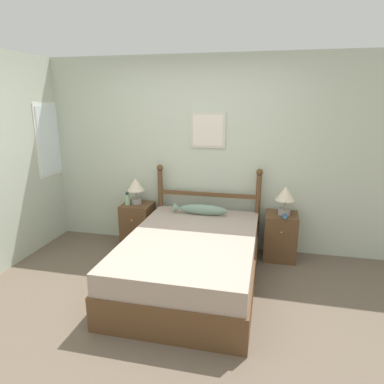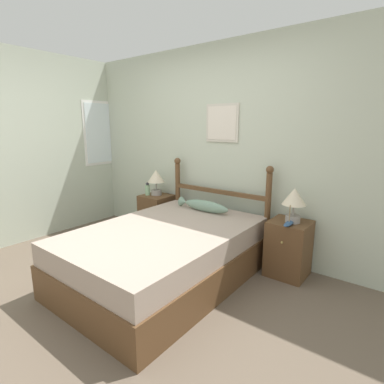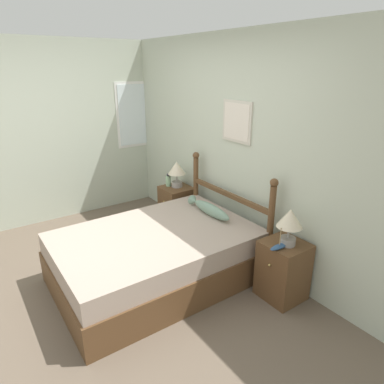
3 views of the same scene
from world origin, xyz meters
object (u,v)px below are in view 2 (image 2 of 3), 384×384
at_px(table_lamp_right, 294,200).
at_px(fish_pillow, 203,206).
at_px(bottle, 148,189).
at_px(nightstand_right, 288,248).
at_px(model_boat, 289,223).
at_px(bed, 165,254).
at_px(table_lamp_left, 156,178).
at_px(nightstand_left, 157,215).

bearing_deg(table_lamp_right, fish_pillow, -173.17).
bearing_deg(bottle, fish_pillow, -4.10).
height_order(nightstand_right, model_boat, model_boat).
height_order(table_lamp_right, bottle, table_lamp_right).
distance_m(nightstand_right, bottle, 2.09).
xyz_separation_m(bed, table_lamp_left, (-0.99, 0.90, 0.56)).
bearing_deg(bed, table_lamp_left, 137.67).
distance_m(nightstand_left, table_lamp_right, 2.04).
distance_m(nightstand_right, fish_pillow, 1.08).
xyz_separation_m(nightstand_right, table_lamp_right, (0.02, -0.01, 0.54)).
bearing_deg(bed, bottle, 142.96).
bearing_deg(bottle, nightstand_left, 28.00).
xyz_separation_m(table_lamp_right, bottle, (-2.08, -0.05, -0.16)).
distance_m(bed, bottle, 1.41).
height_order(nightstand_left, table_lamp_right, table_lamp_right).
xyz_separation_m(bed, bottle, (-1.08, 0.82, 0.40)).
xyz_separation_m(nightstand_left, model_boat, (1.97, -0.12, 0.32)).
height_order(table_lamp_left, bottle, table_lamp_left).
relative_size(nightstand_left, table_lamp_right, 1.65).
xyz_separation_m(bottle, fish_pillow, (1.03, -0.07, -0.05)).
bearing_deg(bed, table_lamp_right, 41.12).
height_order(table_lamp_left, fish_pillow, table_lamp_left).
xyz_separation_m(nightstand_left, nightstand_right, (1.94, 0.00, 0.00)).
xyz_separation_m(nightstand_left, fish_pillow, (0.92, -0.13, 0.33)).
distance_m(nightstand_right, table_lamp_right, 0.54).
bearing_deg(fish_pillow, nightstand_right, 7.48).
height_order(table_lamp_left, table_lamp_right, same).
distance_m(nightstand_left, nightstand_right, 1.94).
height_order(nightstand_left, nightstand_right, same).
distance_m(nightstand_right, table_lamp_left, 2.03).
bearing_deg(bed, nightstand_left, 137.89).
bearing_deg(model_boat, bottle, 178.24).
distance_m(table_lamp_left, model_boat, 2.00).
bearing_deg(bottle, model_boat, -1.76).
height_order(nightstand_right, bottle, bottle).
height_order(nightstand_left, table_lamp_left, table_lamp_left).
distance_m(bottle, model_boat, 2.08).
relative_size(table_lamp_left, table_lamp_right, 1.00).
height_order(nightstand_left, fish_pillow, fish_pillow).
distance_m(bed, model_boat, 1.30).
relative_size(nightstand_right, fish_pillow, 0.86).
bearing_deg(model_boat, table_lamp_right, 92.12).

